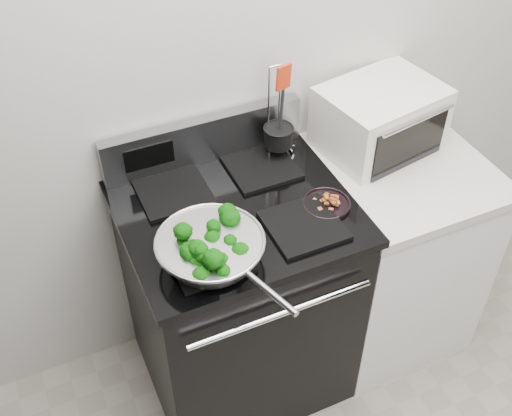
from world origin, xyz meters
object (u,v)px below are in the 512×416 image
gas_range (239,296)px  skillet (211,248)px  toaster_oven (380,118)px  bacon_plate (326,202)px  utensil_holder (278,141)px

gas_range → skillet: size_ratio=2.12×
gas_range → skillet: (-0.16, -0.19, 0.52)m
skillet → toaster_oven: toaster_oven is taller
skillet → bacon_plate: (0.45, 0.08, -0.04)m
utensil_holder → toaster_oven: 0.40m
skillet → utensil_holder: 0.58m
gas_range → utensil_holder: 0.63m
utensil_holder → toaster_oven: (0.40, -0.06, 0.03)m
skillet → utensil_holder: bearing=25.0°
bacon_plate → toaster_oven: (0.37, 0.26, 0.08)m
bacon_plate → toaster_oven: toaster_oven is taller
gas_range → bacon_plate: bearing=-21.1°
gas_range → utensil_holder: bearing=38.7°
gas_range → utensil_holder: size_ratio=2.90×
gas_range → bacon_plate: gas_range is taller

